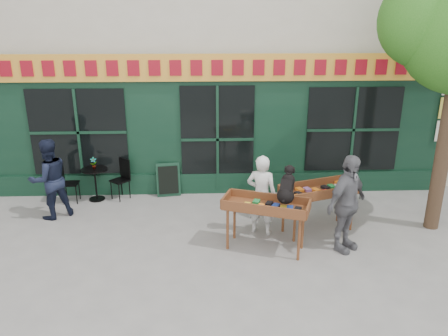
{
  "coord_description": "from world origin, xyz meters",
  "views": [
    {
      "loc": [
        -0.25,
        -7.56,
        4.03
      ],
      "look_at": [
        0.08,
        0.5,
        1.26
      ],
      "focal_mm": 35.0,
      "sensor_mm": 36.0,
      "label": 1
    }
  ],
  "objects": [
    {
      "name": "man_right",
      "position": [
        2.23,
        -0.52,
        0.9
      ],
      "size": [
        1.1,
        1.01,
        1.81
      ],
      "primitive_type": "imported",
      "rotation": [
        0.0,
        0.0,
        0.69
      ],
      "color": "#5B5B60",
      "rests_on": "ground"
    },
    {
      "name": "bistro_chair_right",
      "position": [
        -2.23,
        2.11,
        0.56
      ],
      "size": [
        0.51,
        0.51,
        0.95
      ],
      "rotation": [
        0.0,
        0.0,
        -0.73
      ],
      "color": "black",
      "rests_on": "ground"
    },
    {
      "name": "bistro_chair_left",
      "position": [
        -3.48,
        1.89,
        0.56
      ],
      "size": [
        0.38,
        0.38,
        0.95
      ],
      "rotation": [
        0.0,
        0.0,
        1.62
      ],
      "color": "black",
      "rests_on": "ground"
    },
    {
      "name": "woman",
      "position": [
        0.79,
        0.2,
        0.8
      ],
      "size": [
        0.68,
        0.56,
        1.6
      ],
      "primitive_type": "imported",
      "rotation": [
        0.0,
        0.0,
        2.79
      ],
      "color": "silver",
      "rests_on": "ground"
    },
    {
      "name": "potted_plant",
      "position": [
        -2.84,
        2.0,
        0.9
      ],
      "size": [
        0.17,
        0.14,
        0.28
      ],
      "primitive_type": "imported",
      "rotation": [
        0.0,
        0.0,
        0.31
      ],
      "color": "gray",
      "rests_on": "bistro_table"
    },
    {
      "name": "bistro_table",
      "position": [
        -2.84,
        2.0,
        0.54
      ],
      "size": [
        0.6,
        0.6,
        0.76
      ],
      "color": "black",
      "rests_on": "ground"
    },
    {
      "name": "man_left",
      "position": [
        -3.54,
        1.1,
        0.86
      ],
      "size": [
        1.06,
        1.03,
        1.72
      ],
      "primitive_type": "imported",
      "rotation": [
        0.0,
        0.0,
        3.8
      ],
      "color": "black",
      "rests_on": "ground"
    },
    {
      "name": "ground",
      "position": [
        0.0,
        0.0,
        0.0
      ],
      "size": [
        80.0,
        80.0,
        0.0
      ],
      "primitive_type": "plane",
      "color": "slate",
      "rests_on": "ground"
    },
    {
      "name": "book_cart_right",
      "position": [
        1.93,
        0.23,
        0.82
      ],
      "size": [
        1.62,
        1.08,
        0.99
      ],
      "rotation": [
        0.0,
        0.0,
        0.34
      ],
      "color": "brown",
      "rests_on": "ground"
    },
    {
      "name": "chalkboard",
      "position": [
        -1.18,
        2.19,
        0.4
      ],
      "size": [
        0.58,
        0.27,
        0.79
      ],
      "rotation": [
        0.0,
        0.0,
        0.15
      ],
      "color": "black",
      "rests_on": "ground"
    },
    {
      "name": "dog",
      "position": [
        1.14,
        -0.5,
        1.29
      ],
      "size": [
        0.53,
        0.68,
        0.6
      ],
      "primitive_type": null,
      "rotation": [
        0.0,
        0.0,
        -0.35
      ],
      "color": "black",
      "rests_on": "book_cart_center"
    },
    {
      "name": "book_cart_center",
      "position": [
        0.79,
        -0.45,
        0.82
      ],
      "size": [
        1.62,
        1.1,
        0.99
      ],
      "rotation": [
        0.0,
        0.0,
        -0.35
      ],
      "color": "brown",
      "rests_on": "ground"
    }
  ]
}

